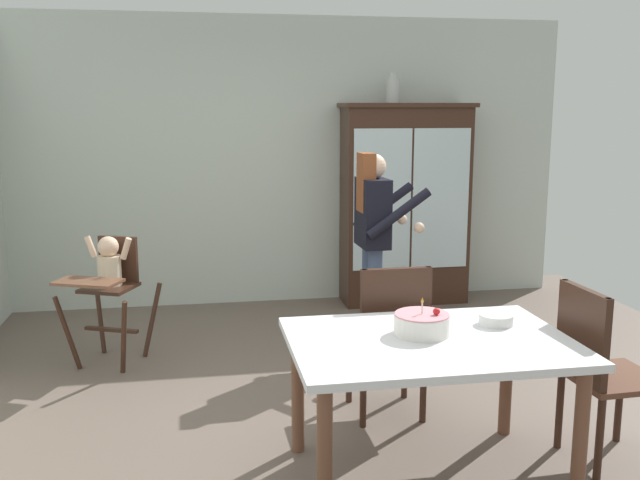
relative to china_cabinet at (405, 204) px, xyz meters
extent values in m
plane|color=#66564C|center=(-1.07, -2.37, -0.96)|extent=(6.24, 6.24, 0.00)
cube|color=beige|center=(-1.07, 0.26, 0.39)|extent=(5.32, 0.06, 2.70)
cube|color=#382116|center=(0.00, 0.00, -0.03)|extent=(1.18, 0.42, 1.86)
cube|color=#382116|center=(0.00, 0.00, 0.93)|extent=(1.24, 0.48, 0.04)
cube|color=silver|center=(-0.28, -0.21, 0.07)|extent=(0.54, 0.01, 1.30)
cube|color=silver|center=(0.28, -0.21, 0.07)|extent=(0.54, 0.01, 1.30)
cube|color=#382116|center=(0.00, 0.00, 0.07)|extent=(1.10, 0.36, 0.02)
cylinder|color=#B2B7B2|center=(-0.14, 0.00, 1.06)|extent=(0.13, 0.13, 0.22)
cylinder|color=#B2B7B2|center=(-0.14, 0.00, 1.19)|extent=(0.07, 0.07, 0.05)
cylinder|color=#382116|center=(-2.90, -1.38, -0.68)|extent=(0.18, 0.10, 0.56)
cylinder|color=#382116|center=(-2.49, -1.56, -0.68)|extent=(0.10, 0.18, 0.56)
cylinder|color=#382116|center=(-2.72, -0.98, -0.68)|extent=(0.10, 0.18, 0.56)
cylinder|color=#382116|center=(-2.32, -1.15, -0.68)|extent=(0.18, 0.10, 0.56)
cube|color=#382116|center=(-2.61, -1.27, -0.70)|extent=(0.40, 0.20, 0.02)
cube|color=#382116|center=(-2.61, -1.27, -0.38)|extent=(0.45, 0.45, 0.02)
cube|color=#382116|center=(-2.55, -1.12, -0.20)|extent=(0.29, 0.15, 0.34)
cube|color=brown|center=(-2.72, -1.51, -0.28)|extent=(0.50, 0.39, 0.02)
cylinder|color=beige|center=(-2.60, -1.25, -0.26)|extent=(0.17, 0.17, 0.22)
sphere|color=beige|center=(-2.60, -1.25, -0.08)|extent=(0.15, 0.15, 0.15)
cylinder|color=beige|center=(-2.73, -1.19, -0.09)|extent=(0.11, 0.08, 0.17)
cylinder|color=beige|center=(-2.47, -1.30, -0.09)|extent=(0.11, 0.08, 0.17)
cylinder|color=#3D4C6B|center=(-0.65, -1.40, -0.55)|extent=(0.11, 0.11, 0.82)
cylinder|color=#3D4C6B|center=(-0.65, -1.23, -0.55)|extent=(0.11, 0.11, 0.82)
cube|color=black|center=(-0.65, -1.31, 0.12)|extent=(0.21, 0.36, 0.52)
cube|color=white|center=(-0.55, -1.31, 0.12)|extent=(0.01, 0.06, 0.49)
sphere|color=beige|center=(-0.65, -1.31, 0.47)|extent=(0.19, 0.19, 0.19)
cube|color=brown|center=(-0.71, -1.32, 0.35)|extent=(0.10, 0.20, 0.44)
cylinder|color=black|center=(-0.51, -1.51, 0.14)|extent=(0.49, 0.08, 0.37)
sphere|color=beige|center=(-0.35, -1.51, 0.03)|extent=(0.08, 0.08, 0.08)
cylinder|color=black|center=(-0.52, -1.11, 0.14)|extent=(0.49, 0.08, 0.37)
sphere|color=beige|center=(-0.36, -1.11, 0.03)|extent=(0.08, 0.08, 0.08)
cube|color=silver|center=(-0.85, -3.26, -0.24)|extent=(1.39, 0.98, 0.04)
cylinder|color=brown|center=(-1.45, -3.66, -0.61)|extent=(0.07, 0.07, 0.70)
cylinder|color=brown|center=(-0.24, -3.66, -0.61)|extent=(0.07, 0.07, 0.70)
cylinder|color=brown|center=(-1.46, -2.87, -0.61)|extent=(0.07, 0.07, 0.70)
cylinder|color=brown|center=(-0.25, -2.86, -0.61)|extent=(0.07, 0.07, 0.70)
cylinder|color=white|center=(-0.87, -3.19, -0.17)|extent=(0.28, 0.28, 0.10)
cylinder|color=pink|center=(-0.87, -3.19, -0.11)|extent=(0.27, 0.27, 0.01)
cylinder|color=#F2E5CC|center=(-0.87, -3.19, -0.08)|extent=(0.01, 0.01, 0.06)
cone|color=yellow|center=(-0.87, -3.19, -0.04)|extent=(0.02, 0.02, 0.02)
sphere|color=red|center=(-0.81, -3.22, -0.09)|extent=(0.04, 0.04, 0.04)
cylinder|color=silver|center=(-0.43, -3.10, -0.19)|extent=(0.18, 0.18, 0.05)
cylinder|color=#382116|center=(-0.67, -2.27, -0.73)|extent=(0.04, 0.04, 0.45)
cylinder|color=#382116|center=(-1.04, -2.27, -0.73)|extent=(0.04, 0.04, 0.45)
cylinder|color=#382116|center=(-0.66, -2.64, -0.73)|extent=(0.04, 0.04, 0.45)
cylinder|color=#382116|center=(-1.03, -2.64, -0.73)|extent=(0.04, 0.04, 0.45)
cube|color=brown|center=(-0.85, -2.45, -0.49)|extent=(0.44, 0.44, 0.03)
cube|color=#382116|center=(-0.85, -2.65, -0.24)|extent=(0.42, 0.04, 0.48)
cylinder|color=#382116|center=(-0.66, -2.65, -0.24)|extent=(0.03, 0.03, 0.48)
cylinder|color=#382116|center=(-1.04, -2.66, -0.24)|extent=(0.03, 0.03, 0.48)
cylinder|color=#382116|center=(0.34, -3.07, -0.73)|extent=(0.04, 0.04, 0.45)
cylinder|color=#382116|center=(-0.01, -3.45, -0.73)|extent=(0.04, 0.04, 0.45)
cylinder|color=#382116|center=(-0.03, -3.08, -0.73)|extent=(0.04, 0.04, 0.45)
cube|color=brown|center=(0.16, -3.26, -0.49)|extent=(0.46, 0.46, 0.03)
cube|color=#382116|center=(-0.03, -3.27, -0.24)|extent=(0.06, 0.42, 0.48)
cylinder|color=#382116|center=(-0.03, -3.46, -0.24)|extent=(0.03, 0.03, 0.48)
cylinder|color=#382116|center=(-0.04, -3.08, -0.24)|extent=(0.03, 0.03, 0.48)
camera|label=1|loc=(-1.97, -6.46, 0.91)|focal=39.79mm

